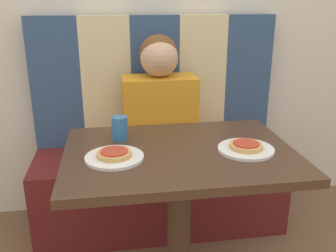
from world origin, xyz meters
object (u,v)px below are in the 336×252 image
pizza_left (114,153)px  plate_right (246,149)px  plate_left (114,157)px  person (159,98)px  pizza_right (246,146)px  drinking_cup (120,128)px

pizza_left → plate_right: bearing=-0.0°
plate_left → plate_right: (0.51, 0.00, 0.00)m
person → plate_left: person is taller
person → pizza_right: person is taller
person → plate_right: (0.26, -0.65, -0.05)m
person → plate_left: 0.70m
pizza_right → person: bearing=111.6°
plate_right → pizza_left: (-0.51, 0.00, 0.02)m
plate_left → pizza_right: bearing=0.0°
plate_left → pizza_right: (0.51, 0.00, 0.02)m
plate_left → pizza_left: size_ratio=1.68×
person → drinking_cup: (-0.23, -0.45, -0.01)m
person → drinking_cup: bearing=-117.0°
pizza_left → drinking_cup: bearing=82.0°
plate_right → pizza_right: size_ratio=1.68×
pizza_left → pizza_right: same height
plate_right → pizza_left: size_ratio=1.68×
drinking_cup → pizza_right: bearing=-22.3°
person → plate_right: bearing=-68.4°
person → pizza_left: (-0.26, -0.65, -0.03)m
pizza_left → drinking_cup: 0.20m
plate_right → person: bearing=111.6°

